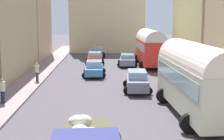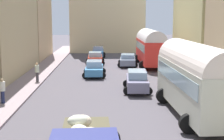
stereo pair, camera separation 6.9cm
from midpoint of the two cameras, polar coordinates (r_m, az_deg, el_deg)
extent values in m
plane|color=#504B52|center=(30.02, -0.13, -1.91)|extent=(154.00, 154.00, 0.00)
cube|color=gray|center=(30.70, -13.79, -1.80)|extent=(2.50, 70.00, 0.14)
cube|color=#9F9488|center=(31.03, 13.38, -1.67)|extent=(2.50, 70.00, 0.14)
cube|color=tan|center=(34.30, -18.44, 6.98)|extent=(4.24, 14.65, 9.48)
cube|color=tan|center=(47.21, -14.29, 10.13)|extent=(4.94, 10.86, 13.59)
cube|color=#CEC585|center=(39.38, 16.65, 9.43)|extent=(5.83, 12.95, 12.43)
cube|color=beige|center=(56.51, -0.80, 9.16)|extent=(11.97, 7.81, 11.54)
cube|color=beige|center=(19.90, 14.09, -2.66)|extent=(2.79, 9.59, 2.56)
cylinder|color=silver|center=(19.68, 14.23, 0.99)|extent=(2.73, 9.40, 2.40)
cube|color=#99B7C6|center=(19.79, 14.15, -1.06)|extent=(2.81, 8.83, 0.82)
cylinder|color=black|center=(22.65, 8.90, -4.39)|extent=(1.00, 0.35, 1.00)
cylinder|color=black|center=(23.26, 14.52, -4.22)|extent=(1.00, 0.35, 1.00)
cylinder|color=black|center=(17.16, 13.17, -8.95)|extent=(1.00, 0.35, 1.00)
cube|color=red|center=(39.28, 6.63, 3.28)|extent=(2.44, 9.36, 2.57)
cylinder|color=silver|center=(39.17, 6.66, 5.15)|extent=(2.39, 9.17, 2.38)
cube|color=#99B7C6|center=(39.23, 6.64, 4.10)|extent=(2.49, 8.61, 0.82)
cylinder|color=black|center=(42.14, 4.48, 1.95)|extent=(1.00, 0.35, 1.00)
cylinder|color=black|center=(42.45, 7.59, 1.95)|extent=(1.00, 0.35, 1.00)
cylinder|color=black|center=(36.43, 5.43, 0.81)|extent=(1.00, 0.35, 1.00)
cylinder|color=black|center=(36.78, 9.01, 0.81)|extent=(1.00, 0.35, 1.00)
ellipsoid|color=beige|center=(14.53, -5.19, -8.81)|extent=(1.23, 1.18, 0.58)
ellipsoid|color=beige|center=(13.31, -5.45, -10.50)|extent=(0.98, 0.89, 0.58)
ellipsoid|color=silver|center=(13.88, -5.81, -8.60)|extent=(1.02, 0.92, 0.45)
ellipsoid|color=beige|center=(12.40, -3.79, -10.76)|extent=(0.84, 0.71, 0.45)
cylinder|color=black|center=(14.83, -0.16, -11.82)|extent=(0.90, 0.32, 0.90)
cube|color=#438AC4|center=(32.46, -2.97, 0.00)|extent=(1.67, 4.19, 0.67)
cube|color=#96AECC|center=(32.37, -2.98, 1.09)|extent=(1.46, 2.18, 0.58)
cylinder|color=black|center=(31.22, -1.53, -0.93)|extent=(0.60, 0.21, 0.60)
cylinder|color=black|center=(31.27, -4.55, -0.93)|extent=(0.60, 0.21, 0.60)
cylinder|color=black|center=(33.78, -1.50, -0.16)|extent=(0.60, 0.21, 0.60)
cylinder|color=black|center=(33.83, -4.30, -0.17)|extent=(0.60, 0.21, 0.60)
cube|color=#B33423|center=(40.48, -2.85, 1.86)|extent=(1.76, 3.94, 0.73)
cube|color=#9EBECF|center=(40.41, -2.86, 2.73)|extent=(1.53, 2.06, 0.51)
cylinder|color=black|center=(39.33, -1.62, 1.16)|extent=(0.60, 0.21, 0.60)
cylinder|color=black|center=(39.34, -4.10, 1.15)|extent=(0.60, 0.21, 0.60)
cylinder|color=black|center=(41.73, -1.67, 1.63)|extent=(0.60, 0.21, 0.60)
cylinder|color=black|center=(41.74, -4.00, 1.61)|extent=(0.60, 0.21, 0.60)
cube|color=#4085C9|center=(47.63, -2.35, 2.98)|extent=(1.55, 4.02, 0.76)
cube|color=#9DB1CD|center=(47.57, -2.35, 3.75)|extent=(1.35, 2.10, 0.52)
cylinder|color=black|center=(46.42, -1.46, 2.39)|extent=(0.60, 0.21, 0.60)
cylinder|color=black|center=(46.47, -3.32, 2.38)|extent=(0.60, 0.21, 0.60)
cylinder|color=black|center=(48.89, -1.43, 2.73)|extent=(0.60, 0.21, 0.60)
cylinder|color=black|center=(48.93, -3.19, 2.73)|extent=(0.60, 0.21, 0.60)
cube|color=gray|center=(26.03, 4.38, -2.17)|extent=(1.80, 4.41, 0.79)
cube|color=#91ACC4|center=(25.90, 4.40, -0.71)|extent=(1.50, 2.32, 0.56)
cylinder|color=black|center=(27.39, 2.57, -2.36)|extent=(0.60, 0.21, 0.60)
cylinder|color=black|center=(27.46, 5.88, -2.37)|extent=(0.60, 0.21, 0.60)
cylinder|color=black|center=(24.76, 2.70, -3.60)|extent=(0.60, 0.21, 0.60)
cylinder|color=black|center=(24.85, 6.35, -3.60)|extent=(0.60, 0.21, 0.60)
cube|color=slate|center=(39.09, 2.76, 1.57)|extent=(2.05, 4.34, 0.68)
cube|color=#8EADC9|center=(39.02, 2.76, 2.39)|extent=(1.69, 2.30, 0.46)
cylinder|color=black|center=(40.44, 1.53, 1.39)|extent=(0.60, 0.21, 0.60)
cylinder|color=black|center=(40.44, 3.99, 1.37)|extent=(0.60, 0.21, 0.60)
cylinder|color=black|center=(37.85, 1.44, 0.85)|extent=(0.60, 0.21, 0.60)
cylinder|color=black|center=(37.85, 4.06, 0.83)|extent=(0.60, 0.21, 0.60)
cylinder|color=#3F3D41|center=(29.90, -12.58, -2.04)|extent=(0.21, 0.21, 0.14)
cylinder|color=#3F3D41|center=(29.82, -12.61, -1.15)|extent=(0.29, 0.29, 0.81)
cylinder|color=beige|center=(29.70, -12.66, 0.20)|extent=(0.45, 0.45, 0.62)
sphere|color=tan|center=(29.64, -12.69, 1.01)|extent=(0.23, 0.23, 0.23)
cylinder|color=#222A4F|center=(23.07, -18.06, -5.59)|extent=(0.20, 0.20, 0.14)
cylinder|color=#222A4F|center=(22.96, -18.12, -4.43)|extent=(0.32, 0.32, 0.82)
cylinder|color=silver|center=(22.80, -18.20, -2.68)|extent=(0.50, 0.50, 0.61)
sphere|color=tan|center=(22.73, -18.26, -1.66)|extent=(0.21, 0.21, 0.21)
camera|label=1|loc=(0.03, -89.92, 0.01)|focal=53.39mm
camera|label=2|loc=(0.03, 90.08, -0.01)|focal=53.39mm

